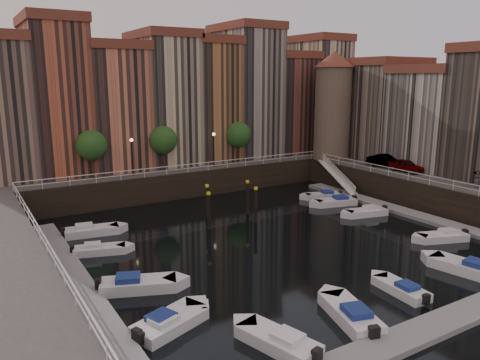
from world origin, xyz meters
TOP-DOWN VIEW (x-y plane):
  - ground at (0.00, 0.00)m, footprint 200.00×200.00m
  - quay_far at (0.00, 26.00)m, footprint 80.00×20.00m
  - dock_left at (-16.20, -1.00)m, footprint 2.00×28.00m
  - dock_right at (16.20, -1.00)m, footprint 2.00×28.00m
  - dock_near at (0.00, -17.00)m, footprint 30.00×2.00m
  - mountains at (1.72, 110.00)m, footprint 145.00×100.00m
  - far_terrace at (3.31, 23.50)m, footprint 48.70×10.30m
  - right_terrace at (26.50, 3.80)m, footprint 9.30×24.30m
  - corner_tower at (20.00, 14.50)m, footprint 5.20×5.20m
  - promenade_trees at (-1.33, 18.20)m, footprint 21.20×3.20m
  - street_lamps at (-1.00, 17.20)m, footprint 10.36×0.36m
  - railings at (0.00, 4.88)m, footprint 36.08×34.04m
  - gangway at (17.10, 10.00)m, footprint 2.78×8.32m
  - mooring_pilings at (-0.25, 6.04)m, footprint 5.90×3.67m
  - boat_left_0 at (-13.07, -9.19)m, footprint 4.78×3.22m
  - boat_left_1 at (-13.08, -9.54)m, footprint 4.65×3.04m
  - boat_left_2 at (-13.01, -3.83)m, footprint 5.21×3.50m
  - boat_left_3 at (-13.42, 4.02)m, footprint 4.25×2.61m
  - boat_left_4 at (-12.83, 8.86)m, footprint 4.94×2.43m
  - boat_right_1 at (12.46, -8.17)m, footprint 4.52×2.93m
  - boat_right_2 at (12.41, 0.50)m, footprint 4.58×2.50m
  - boat_right_3 at (12.46, 5.01)m, footprint 4.88×2.78m
  - boat_right_4 at (13.17, 7.89)m, footprint 4.30×2.88m
  - boat_near_0 at (-8.98, -14.08)m, footprint 2.91×4.99m
  - boat_near_1 at (-3.88, -13.97)m, footprint 3.07×5.21m
  - boat_near_2 at (1.37, -13.12)m, footprint 1.76×4.16m
  - boat_near_3 at (7.93, -13.43)m, footprint 2.83×5.39m
  - car_a at (21.11, 3.19)m, footprint 1.78×4.17m
  - car_b at (21.24, 6.24)m, footprint 2.71×4.77m

SIDE VIEW (x-z plane):
  - ground at x=0.00m, z-range 0.00..0.00m
  - dock_left at x=-16.20m, z-range 0.00..0.35m
  - dock_right at x=16.20m, z-range 0.00..0.35m
  - dock_near at x=0.00m, z-range 0.00..0.35m
  - boat_near_2 at x=1.37m, z-range -0.15..0.79m
  - boat_left_3 at x=-13.42m, z-range -0.16..0.80m
  - boat_right_4 at x=13.17m, z-range -0.16..0.81m
  - boat_right_1 at x=12.46m, z-range -0.17..0.85m
  - boat_right_2 at x=12.41m, z-range -0.17..0.86m
  - boat_left_1 at x=-13.08m, z-range -0.17..0.88m
  - boat_left_0 at x=-13.07m, z-range -0.18..0.91m
  - boat_right_3 at x=12.46m, z-range -0.18..0.91m
  - boat_left_4 at x=-12.83m, z-range -0.18..0.93m
  - boat_near_0 at x=-8.98m, z-range -0.18..0.94m
  - boat_near_1 at x=-3.88m, z-range -0.19..0.98m
  - boat_left_2 at x=-13.01m, z-range -0.19..0.99m
  - boat_near_3 at x=7.93m, z-range -0.20..1.01m
  - quay_far at x=0.00m, z-range 0.00..3.00m
  - mooring_pilings at x=-0.25m, z-range -0.24..3.54m
  - gangway at x=17.10m, z-range 0.05..3.78m
  - car_a at x=21.11m, z-range 3.00..4.41m
  - car_b at x=21.24m, z-range 3.00..4.49m
  - railings at x=0.00m, z-range 3.53..4.05m
  - street_lamps at x=-1.00m, z-range 3.81..7.99m
  - promenade_trees at x=-1.33m, z-range 3.98..9.18m
  - mountains at x=1.72m, z-range -1.08..16.92m
  - right_terrace at x=26.50m, z-range 2.56..16.56m
  - corner_tower at x=20.00m, z-range 3.29..17.09m
  - far_terrace at x=3.31m, z-range 2.20..19.70m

